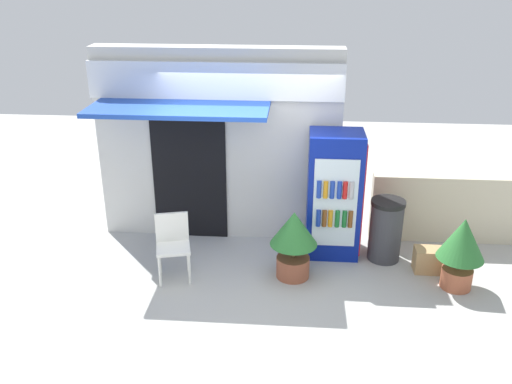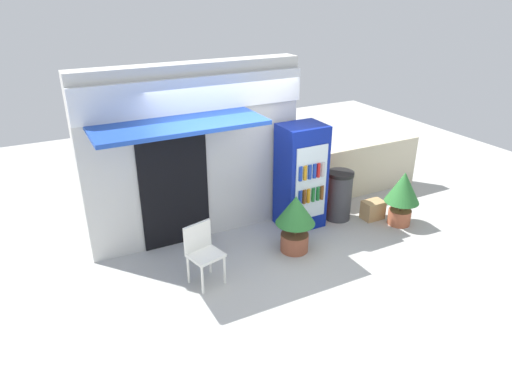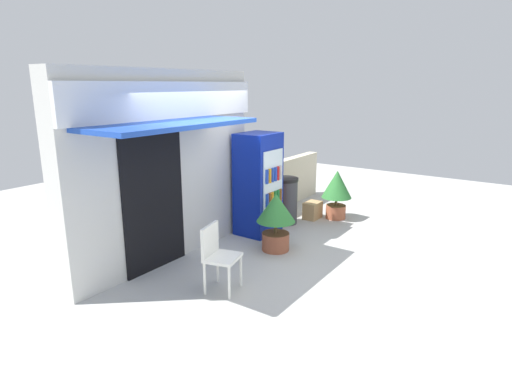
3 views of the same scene
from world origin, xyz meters
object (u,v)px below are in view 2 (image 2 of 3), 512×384
Objects in this scene: drink_cooler at (301,177)px; plastic_chair at (202,249)px; potted_plant_near_shop at (295,218)px; cardboard_box at (373,210)px; trash_bin at (339,195)px; potted_plant_curbside at (403,193)px.

plastic_chair is at bearing -159.19° from drink_cooler.
potted_plant_near_shop is (1.57, 0.10, 0.06)m from plastic_chair.
potted_plant_near_shop is at bearing -171.38° from cardboard_box.
trash_bin is 0.69m from cardboard_box.
cardboard_box is (-0.28, 0.37, -0.43)m from potted_plant_curbside.
plastic_chair is 0.90× the size of potted_plant_curbside.
potted_plant_curbside reaches higher than potted_plant_near_shop.
drink_cooler is 2.01× the size of trash_bin.
plastic_chair is 0.93× the size of potted_plant_near_shop.
potted_plant_near_shop reaches higher than trash_bin.
drink_cooler reaches higher than trash_bin.
potted_plant_curbside is (2.10, -0.10, 0.02)m from potted_plant_near_shop.
drink_cooler is 1.53m from cardboard_box.
potted_plant_curbside is at bearing -53.29° from cardboard_box.
potted_plant_curbside reaches higher than plastic_chair.
cardboard_box is at bearing 8.62° from potted_plant_near_shop.
potted_plant_near_shop is (-0.54, -0.70, -0.32)m from drink_cooler.
potted_plant_curbside is at bearing -27.22° from drink_cooler.
drink_cooler is 0.86m from trash_bin.
plastic_chair is at bearing -166.57° from trash_bin.
potted_plant_near_shop is at bearing -127.78° from drink_cooler.
plastic_chair is 0.98× the size of trash_bin.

